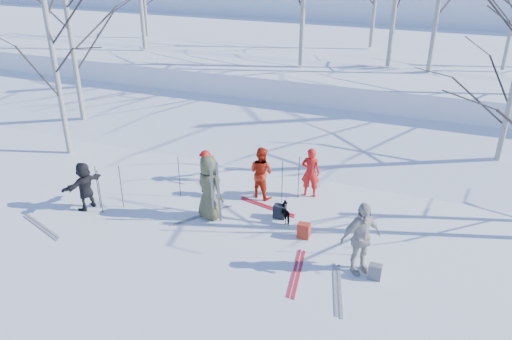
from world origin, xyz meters
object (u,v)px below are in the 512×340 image
at_px(skier_grey_west, 85,186).
at_px(backpack_dark, 280,211).
at_px(skier_redor_behind, 261,172).
at_px(backpack_red, 304,231).
at_px(skier_olive_center, 209,188).
at_px(skier_cream_east, 361,238).
at_px(dog, 287,213).
at_px(skier_red_north, 311,172).
at_px(backpack_grey, 375,272).
at_px(skier_red_seated, 206,166).

relative_size(skier_grey_west, backpack_dark, 3.64).
xyz_separation_m(skier_redor_behind, backpack_red, (1.88, -1.75, -0.60)).
height_order(skier_olive_center, backpack_red, skier_olive_center).
bearing_deg(skier_olive_center, skier_grey_west, 37.03).
distance_m(skier_cream_east, dog, 2.86).
bearing_deg(skier_olive_center, skier_red_north, -110.92).
relative_size(skier_olive_center, skier_red_north, 1.20).
distance_m(skier_red_north, dog, 1.80).
bearing_deg(skier_redor_behind, skier_red_north, -138.33).
relative_size(skier_olive_center, backpack_red, 4.48).
xyz_separation_m(skier_grey_west, backpack_grey, (8.41, -0.27, -0.54)).
relative_size(skier_red_north, dog, 2.51).
relative_size(dog, backpack_red, 1.50).
height_order(skier_olive_center, skier_red_north, skier_olive_center).
xyz_separation_m(dog, backpack_red, (0.68, -0.64, -0.06)).
bearing_deg(skier_olive_center, skier_red_seated, -36.56).
relative_size(skier_red_north, skier_red_seated, 1.49).
bearing_deg(backpack_red, skier_redor_behind, 137.06).
distance_m(skier_redor_behind, backpack_red, 2.63).
xyz_separation_m(skier_cream_east, backpack_grey, (0.43, -0.16, -0.73)).
xyz_separation_m(skier_redor_behind, skier_grey_west, (-4.49, -2.55, -0.08)).
height_order(skier_red_seated, dog, skier_red_seated).
bearing_deg(backpack_grey, skier_cream_east, 160.07).
xyz_separation_m(skier_red_north, backpack_grey, (2.56, -3.43, -0.60)).
distance_m(skier_red_north, backpack_red, 2.47).
bearing_deg(backpack_red, skier_red_seated, 151.95).
height_order(backpack_red, backpack_dark, backpack_red).
xyz_separation_m(skier_olive_center, skier_grey_west, (-3.59, -0.86, -0.21)).
height_order(skier_red_north, skier_redor_behind, skier_redor_behind).
bearing_deg(backpack_grey, backpack_red, 152.32).
bearing_deg(dog, skier_grey_west, -26.64).
bearing_deg(skier_redor_behind, backpack_red, 154.93).
bearing_deg(skier_red_seated, backpack_dark, -120.15).
distance_m(skier_red_seated, skier_cream_east, 6.34).
bearing_deg(dog, backpack_red, 96.12).
distance_m(skier_red_north, skier_cream_east, 3.90).
bearing_deg(backpack_dark, skier_grey_west, -164.13).
bearing_deg(dog, backpack_dark, -64.45).
bearing_deg(skier_cream_east, backpack_grey, -64.17).
xyz_separation_m(skier_red_seated, backpack_red, (3.95, -2.10, -0.32)).
height_order(skier_olive_center, backpack_grey, skier_olive_center).
relative_size(backpack_red, backpack_grey, 1.11).
distance_m(skier_red_seated, dog, 3.59).
bearing_deg(skier_red_seated, backpack_grey, -123.85).
height_order(skier_red_seated, backpack_grey, skier_red_seated).
xyz_separation_m(skier_olive_center, skier_redor_behind, (0.89, 1.69, -0.13)).
bearing_deg(backpack_red, dog, 136.99).
distance_m(skier_grey_west, backpack_red, 6.44).
height_order(skier_red_north, backpack_red, skier_red_north).
distance_m(backpack_red, backpack_grey, 2.31).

